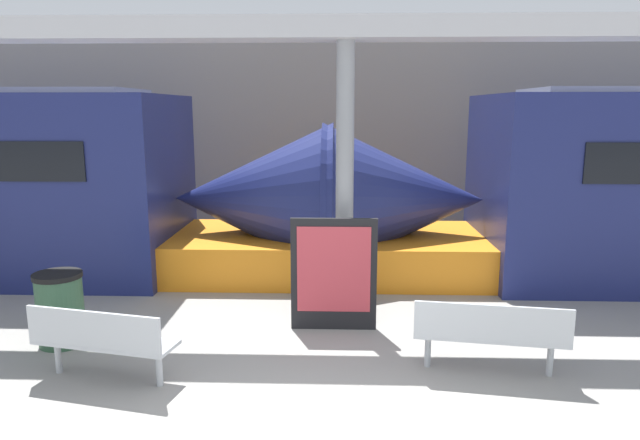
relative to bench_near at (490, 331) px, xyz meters
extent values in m
plane|color=gray|center=(-1.94, -1.22, -0.50)|extent=(60.00, 60.00, 0.00)
cube|color=gray|center=(-1.94, 8.09, 2.00)|extent=(56.00, 0.20, 5.00)
cone|color=navy|center=(-0.55, 3.93, 0.82)|extent=(2.78, 2.63, 2.63)
cube|color=orange|center=(-0.28, 3.93, -0.15)|extent=(2.50, 2.46, 0.70)
cone|color=navy|center=(-3.14, 3.93, 0.82)|extent=(2.78, 2.63, 2.63)
cube|color=orange|center=(-3.40, 3.93, -0.15)|extent=(2.50, 2.46, 0.70)
cube|color=#ADB2B7|center=(0.01, 0.08, -0.07)|extent=(1.68, 0.67, 0.04)
cube|color=#ADB2B7|center=(-0.02, -0.12, 0.14)|extent=(1.63, 0.27, 0.39)
cylinder|color=#ADB2B7|center=(-0.64, 0.18, -0.30)|extent=(0.07, 0.07, 0.40)
cylinder|color=#ADB2B7|center=(0.66, -0.01, -0.30)|extent=(0.07, 0.07, 0.40)
cube|color=#ADB2B7|center=(-4.13, -0.25, -0.07)|extent=(1.61, 0.76, 0.04)
cube|color=#ADB2B7|center=(-4.17, -0.44, 0.14)|extent=(1.52, 0.37, 0.39)
cylinder|color=#ADB2B7|center=(-4.73, -0.12, -0.30)|extent=(0.07, 0.07, 0.40)
cylinder|color=#ADB2B7|center=(-3.52, -0.38, -0.30)|extent=(0.07, 0.07, 0.40)
cylinder|color=#2D5138|center=(-5.06, 0.65, -0.07)|extent=(0.55, 0.55, 0.85)
cylinder|color=black|center=(-5.06, 0.65, 0.38)|extent=(0.58, 0.58, 0.06)
cube|color=black|center=(-1.71, 1.26, 0.25)|extent=(1.12, 0.06, 1.49)
cube|color=#B73842|center=(-1.71, 1.23, 0.32)|extent=(0.95, 0.01, 1.13)
cylinder|color=gray|center=(-1.57, 1.78, 1.37)|extent=(0.24, 0.24, 3.74)
cube|color=#B7B7BC|center=(-1.57, 1.78, 3.38)|extent=(28.00, 0.60, 0.28)
camera|label=1|loc=(-1.65, -5.88, 2.38)|focal=32.00mm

